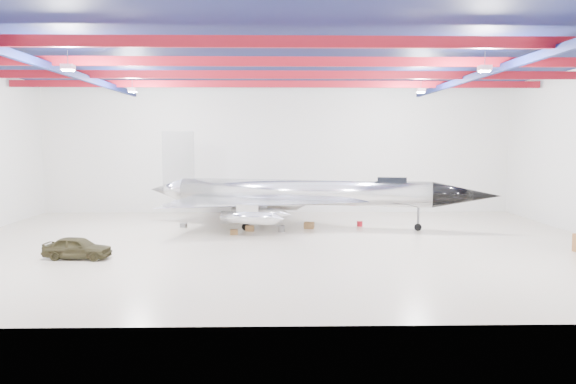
{
  "coord_description": "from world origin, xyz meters",
  "views": [
    {
      "loc": [
        -0.1,
        -33.32,
        6.22
      ],
      "look_at": [
        0.65,
        2.0,
        2.97
      ],
      "focal_mm": 35.0,
      "sensor_mm": 36.0,
      "label": 1
    }
  ],
  "objects": [
    {
      "name": "jet_aircraft",
      "position": [
        1.75,
        6.61,
        2.26
      ],
      "size": [
        24.96,
        17.28,
        6.89
      ],
      "rotation": [
        0.0,
        0.0,
        -0.23
      ],
      "color": "silver",
      "rests_on": "floor"
    },
    {
      "name": "crate_small",
      "position": [
        -6.76,
        6.65,
        0.15
      ],
      "size": [
        0.5,
        0.44,
        0.3
      ],
      "primitive_type": "cube",
      "rotation": [
        0.0,
        0.0,
        -0.27
      ],
      "color": "#59595B",
      "rests_on": "floor"
    },
    {
      "name": "oil_barrel",
      "position": [
        -1.92,
        4.85,
        0.19
      ],
      "size": [
        0.59,
        0.49,
        0.39
      ],
      "primitive_type": "cube",
      "rotation": [
        0.0,
        0.0,
        -0.1
      ],
      "color": "olive",
      "rests_on": "floor"
    },
    {
      "name": "engine_drum",
      "position": [
        0.26,
        4.47,
        0.21
      ],
      "size": [
        0.55,
        0.55,
        0.43
      ],
      "primitive_type": "cylinder",
      "rotation": [
        0.0,
        0.0,
        0.18
      ],
      "color": "#59595B",
      "rests_on": "floor"
    },
    {
      "name": "parts_bin",
      "position": [
        2.23,
        5.97,
        0.23
      ],
      "size": [
        0.79,
        0.71,
        0.46
      ],
      "primitive_type": "cube",
      "rotation": [
        0.0,
        0.0,
        -0.33
      ],
      "color": "olive",
      "rests_on": "floor"
    },
    {
      "name": "wall_back",
      "position": [
        0.0,
        15.0,
        5.5
      ],
      "size": [
        40.0,
        0.0,
        40.0
      ],
      "primitive_type": "plane",
      "rotation": [
        1.57,
        0.0,
        0.0
      ],
      "color": "silver",
      "rests_on": "floor"
    },
    {
      "name": "ceiling",
      "position": [
        0.0,
        0.0,
        11.0
      ],
      "size": [
        40.0,
        40.0,
        0.0
      ],
      "primitive_type": "plane",
      "rotation": [
        3.14,
        0.0,
        0.0
      ],
      "color": "#0A0F38",
      "rests_on": "wall_back"
    },
    {
      "name": "jeep",
      "position": [
        -10.57,
        -3.99,
        0.6
      ],
      "size": [
        3.62,
        1.75,
        1.19
      ],
      "primitive_type": "imported",
      "rotation": [
        0.0,
        0.0,
        1.47
      ],
      "color": "#322E19",
      "rests_on": "floor"
    },
    {
      "name": "floor",
      "position": [
        0.0,
        0.0,
        0.0
      ],
      "size": [
        40.0,
        40.0,
        0.0
      ],
      "primitive_type": "plane",
      "color": "beige",
      "rests_on": "ground"
    },
    {
      "name": "tool_chest",
      "position": [
        5.97,
        6.86,
        0.19
      ],
      "size": [
        0.55,
        0.55,
        0.38
      ],
      "primitive_type": "cylinder",
      "rotation": [
        0.0,
        0.0,
        0.4
      ],
      "color": "maroon",
      "rests_on": "floor"
    },
    {
      "name": "crate_ply",
      "position": [
        -2.9,
        3.43,
        0.17
      ],
      "size": [
        0.53,
        0.44,
        0.35
      ],
      "primitive_type": "cube",
      "rotation": [
        0.0,
        0.0,
        0.09
      ],
      "color": "olive",
      "rests_on": "floor"
    },
    {
      "name": "ceiling_structure",
      "position": [
        0.0,
        0.0,
        10.32
      ],
      "size": [
        39.5,
        29.5,
        1.08
      ],
      "color": "maroon",
      "rests_on": "ceiling"
    }
  ]
}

